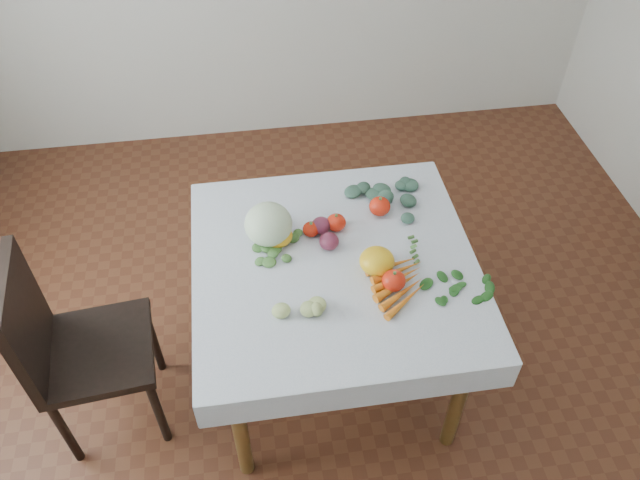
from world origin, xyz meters
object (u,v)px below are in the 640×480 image
Objects in this scene: cabbage at (268,224)px; chair at (68,343)px; carrot_bunch at (399,282)px; heirloom_back at (278,235)px; table at (334,279)px.

chair is at bearing -162.83° from cabbage.
chair is 1.32m from carrot_bunch.
table is at bearing -34.11° from heirloom_back.
chair is at bearing -175.21° from table.
chair is 0.91m from cabbage.
cabbage reaches higher than heirloom_back.
heirloom_back is (0.86, 0.23, 0.24)m from chair.
cabbage is 0.57m from carrot_bunch.
heirloom_back is (0.03, -0.02, -0.05)m from cabbage.
carrot_bunch is (0.22, -0.15, 0.12)m from table.
cabbage is at bearing 145.94° from carrot_bunch.
carrot_bunch reaches higher than table.
heirloom_back is at bearing 15.08° from chair.
heirloom_back reaches higher than table.
chair reaches higher than table.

